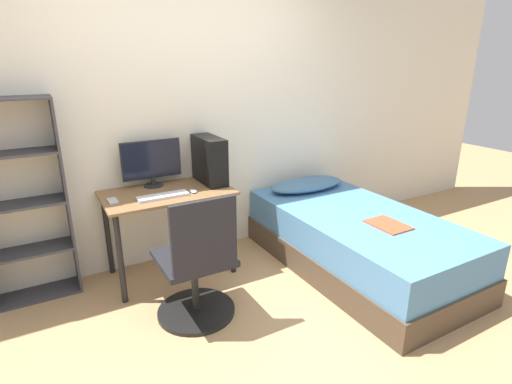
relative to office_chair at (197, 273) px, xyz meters
name	(u,v)px	position (x,y,z in m)	size (l,w,h in m)	color
ground_plane	(274,345)	(0.31, -0.51, -0.36)	(14.00, 14.00, 0.00)	tan
wall_back	(182,120)	(0.31, 1.04, 0.89)	(8.00, 0.05, 2.50)	silver
desk	(168,205)	(0.04, 0.71, 0.26)	(1.02, 0.60, 0.74)	brown
office_chair	(197,273)	(0.00, 0.00, 0.00)	(0.56, 0.56, 0.94)	black
bed	(357,241)	(1.48, 0.00, -0.11)	(1.07, 2.01, 0.51)	#4C3D2D
pillow	(307,184)	(1.48, 0.75, 0.20)	(0.81, 0.36, 0.11)	teal
magazine	(388,225)	(1.50, -0.30, 0.16)	(0.24, 0.32, 0.01)	#B24C2D
monitor	(152,162)	(-0.01, 0.91, 0.59)	(0.49, 0.16, 0.39)	black
keyboard	(163,196)	(-0.03, 0.59, 0.39)	(0.40, 0.12, 0.02)	silver
pc_tower	(209,160)	(0.45, 0.78, 0.58)	(0.16, 0.42, 0.40)	black
mouse	(193,191)	(0.21, 0.59, 0.39)	(0.06, 0.09, 0.02)	silver
phone	(113,201)	(-0.39, 0.68, 0.38)	(0.07, 0.14, 0.01)	#B7B7BC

